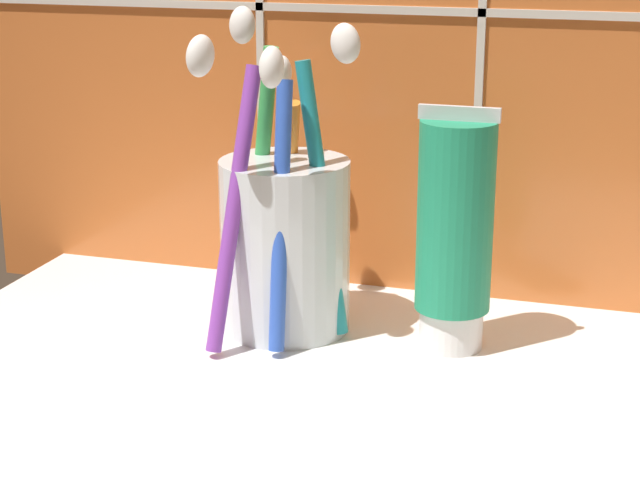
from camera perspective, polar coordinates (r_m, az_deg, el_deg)
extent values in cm
cube|color=white|center=(56.46, 3.68, -9.31)|extent=(57.14, 33.76, 2.00)
cube|color=beige|center=(66.72, 7.41, 11.97)|extent=(67.14, 0.24, 0.50)
cylinder|color=silver|center=(63.22, -1.87, -0.30)|extent=(7.67, 7.67, 10.30)
cylinder|color=teal|center=(61.01, 0.12, 2.13)|extent=(3.48, 1.52, 15.91)
ellipsoid|color=white|center=(58.65, 1.37, 10.44)|extent=(2.22, 1.65, 2.44)
cylinder|color=orange|center=(65.93, -1.70, 2.07)|extent=(3.21, 5.13, 13.36)
ellipsoid|color=white|center=(66.87, -2.08, 8.92)|extent=(2.21, 2.65, 2.63)
cylinder|color=green|center=(64.19, -3.22, 3.10)|extent=(3.09, 1.93, 16.37)
ellipsoid|color=white|center=(63.36, -4.17, 11.37)|extent=(2.30, 1.93, 2.40)
cylinder|color=purple|center=(59.80, -4.63, 1.63)|extent=(2.25, 5.32, 15.76)
ellipsoid|color=white|center=(56.09, -6.41, 9.73)|extent=(1.84, 2.49, 2.58)
cylinder|color=blue|center=(59.34, -2.12, 1.23)|extent=(1.26, 3.71, 15.05)
ellipsoid|color=white|center=(56.05, -2.60, 9.19)|extent=(1.50, 2.18, 2.47)
cylinder|color=white|center=(62.17, 7.00, -4.61)|extent=(3.65, 3.65, 2.38)
cylinder|color=#1E8C60|center=(60.03, 7.23, 1.25)|extent=(4.29, 4.29, 10.83)
cube|color=silver|center=(58.70, 7.44, 6.71)|extent=(4.50, 0.36, 0.80)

